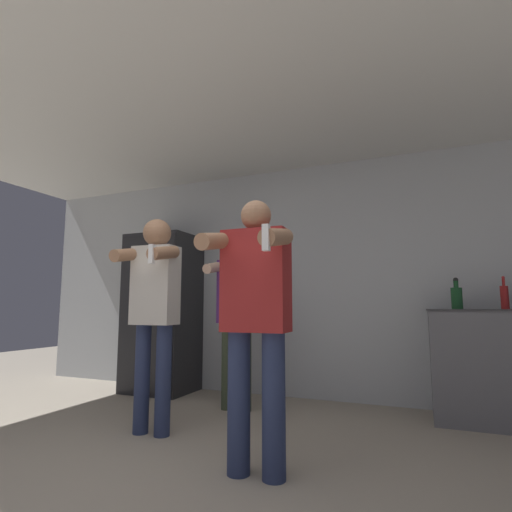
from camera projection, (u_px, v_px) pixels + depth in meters
The scene contains 8 objects.
wall_back at pixel (292, 280), 4.49m from camera, with size 7.00×0.06×2.55m.
ceiling_slab at pixel (237, 113), 3.32m from camera, with size 7.00×3.38×0.05m.
refrigerator at pixel (162, 312), 4.71m from camera, with size 0.75×0.65×1.82m.
bottle_clear_vodka at pixel (505, 296), 3.39m from camera, with size 0.06×0.06×0.28m.
bottle_green_wine at pixel (457, 297), 3.53m from camera, with size 0.09×0.09×0.28m.
person_woman_foreground at pixel (255, 312), 2.40m from camera, with size 0.49×0.47×1.64m.
person_man_side at pixel (154, 301), 3.17m from camera, with size 0.45×0.44×1.69m.
person_spectator_back at pixel (236, 302), 3.89m from camera, with size 0.44×0.46×1.66m.
Camera 1 is at (1.35, -1.41, 0.98)m, focal length 28.00 mm.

